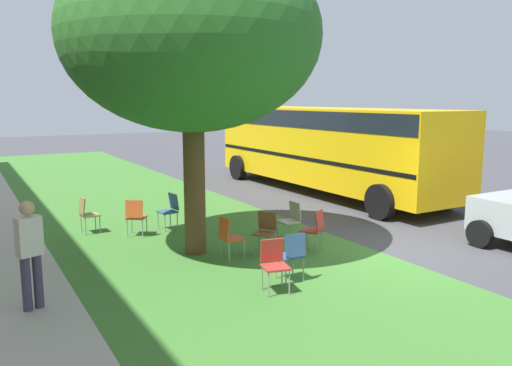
{
  "coord_description": "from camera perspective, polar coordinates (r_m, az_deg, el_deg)",
  "views": [
    {
      "loc": [
        -7.64,
        7.66,
        3.18
      ],
      "look_at": [
        2.19,
        1.92,
        1.3
      ],
      "focal_mm": 35.75,
      "sensor_mm": 36.0,
      "label": 1
    }
  ],
  "objects": [
    {
      "name": "grass_verge",
      "position": [
        9.4,
        -0.01,
        -10.37
      ],
      "size": [
        48.0,
        6.0,
        0.01
      ],
      "primitive_type": "cube",
      "color": "#3D752D",
      "rests_on": "ground"
    },
    {
      "name": "school_bus",
      "position": [
        17.58,
        7.82,
        4.66
      ],
      "size": [
        10.4,
        2.8,
        2.88
      ],
      "color": "yellow",
      "rests_on": "ground"
    },
    {
      "name": "chair_5",
      "position": [
        8.55,
        2.04,
        -8.74
      ],
      "size": [
        0.5,
        0.5,
        0.88
      ],
      "color": "#B7332D",
      "rests_on": "ground"
    },
    {
      "name": "ground",
      "position": [
        11.27,
        14.29,
        -7.3
      ],
      "size": [
        80.0,
        80.0,
        0.0
      ],
      "primitive_type": "plane",
      "color": "#424247"
    },
    {
      "name": "chair_2",
      "position": [
        12.74,
        -9.61,
        -2.81
      ],
      "size": [
        0.47,
        0.47,
        0.88
      ],
      "color": "#335184",
      "rests_on": "ground"
    },
    {
      "name": "chair_4",
      "position": [
        9.01,
        4.05,
        -7.81
      ],
      "size": [
        0.43,
        0.43,
        0.88
      ],
      "color": "#335184",
      "rests_on": "ground"
    },
    {
      "name": "chair_8",
      "position": [
        10.58,
        1.07,
        -5.18
      ],
      "size": [
        0.58,
        0.58,
        0.88
      ],
      "color": "brown",
      "rests_on": "ground"
    },
    {
      "name": "chair_3",
      "position": [
        10.8,
        6.59,
        -4.95
      ],
      "size": [
        0.58,
        0.57,
        0.88
      ],
      "color": "#B7332D",
      "rests_on": "ground"
    },
    {
      "name": "pedestrian_0",
      "position": [
        8.44,
        -23.97,
        -6.94
      ],
      "size": [
        0.3,
        0.41,
        1.69
      ],
      "color": "#3F3851",
      "rests_on": "ground"
    },
    {
      "name": "chair_1",
      "position": [
        12.8,
        -18.4,
        -3.11
      ],
      "size": [
        0.45,
        0.45,
        0.88
      ],
      "color": "olive",
      "rests_on": "ground"
    },
    {
      "name": "chair_7",
      "position": [
        10.14,
        -3.02,
        -5.84
      ],
      "size": [
        0.42,
        0.42,
        0.88
      ],
      "color": "#C64C1E",
      "rests_on": "ground"
    },
    {
      "name": "chair_0",
      "position": [
        12.2,
        -13.33,
        -3.48
      ],
      "size": [
        0.58,
        0.58,
        0.88
      ],
      "color": "#C64C1E",
      "rests_on": "ground"
    },
    {
      "name": "street_tree",
      "position": [
        10.44,
        -7.23,
        15.95
      ],
      "size": [
        5.11,
        5.11,
        6.29
      ],
      "color": "brown",
      "rests_on": "ground"
    },
    {
      "name": "chair_6",
      "position": [
        11.6,
        3.95,
        -3.9
      ],
      "size": [
        0.42,
        0.43,
        0.88
      ],
      "color": "#ADA393",
      "rests_on": "ground"
    }
  ]
}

